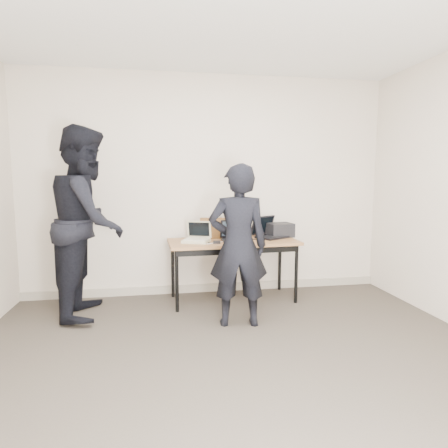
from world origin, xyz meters
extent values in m
cube|color=#3E372F|center=(0.00, 0.00, -0.03)|extent=(4.50, 4.50, 0.05)
cube|color=beige|center=(0.00, 2.27, 1.35)|extent=(4.50, 0.05, 2.70)
cube|color=#8E5F36|center=(0.25, 1.87, 0.70)|extent=(1.53, 0.73, 0.03)
cylinder|color=black|center=(-0.42, 1.57, 0.34)|extent=(0.04, 0.04, 0.68)
cylinder|color=black|center=(0.96, 1.64, 0.34)|extent=(0.04, 0.04, 0.68)
cylinder|color=black|center=(-0.45, 2.10, 0.34)|extent=(0.04, 0.04, 0.68)
cylinder|color=black|center=(0.93, 2.17, 0.34)|extent=(0.04, 0.04, 0.68)
cube|color=black|center=(0.27, 1.59, 0.64)|extent=(1.40, 0.10, 0.06)
cube|color=#BBB696|center=(-0.19, 1.81, 0.74)|extent=(0.35, 0.32, 0.03)
cube|color=beige|center=(-0.20, 1.78, 0.76)|extent=(0.27, 0.21, 0.01)
cube|color=#BBB696|center=(-0.14, 1.94, 0.85)|extent=(0.28, 0.14, 0.20)
cube|color=black|center=(-0.14, 1.93, 0.85)|extent=(0.24, 0.12, 0.16)
cube|color=#BBB696|center=(-0.15, 1.92, 0.75)|extent=(0.25, 0.11, 0.02)
cube|color=black|center=(0.27, 1.80, 0.73)|extent=(0.32, 0.25, 0.02)
cube|color=black|center=(0.27, 1.77, 0.74)|extent=(0.26, 0.14, 0.01)
cube|color=black|center=(0.27, 1.94, 0.85)|extent=(0.31, 0.08, 0.22)
cube|color=#26333F|center=(0.27, 1.94, 0.85)|extent=(0.27, 0.06, 0.18)
cube|color=black|center=(0.27, 1.92, 0.74)|extent=(0.28, 0.03, 0.01)
cube|color=black|center=(0.76, 1.96, 0.73)|extent=(0.43, 0.40, 0.02)
cube|color=black|center=(0.77, 1.93, 0.75)|extent=(0.32, 0.27, 0.01)
cube|color=black|center=(0.67, 2.10, 0.86)|extent=(0.35, 0.25, 0.24)
cube|color=black|center=(0.68, 2.10, 0.86)|extent=(0.30, 0.21, 0.19)
cube|color=black|center=(0.69, 2.07, 0.74)|extent=(0.28, 0.18, 0.02)
cube|color=brown|center=(0.07, 2.09, 0.84)|extent=(0.38, 0.22, 0.24)
cube|color=brown|center=(0.06, 2.03, 0.94)|extent=(0.37, 0.13, 0.07)
cube|color=brown|center=(0.23, 2.07, 0.82)|extent=(0.03, 0.10, 0.02)
ellipsoid|color=white|center=(0.10, 2.09, 1.00)|extent=(0.14, 0.11, 0.08)
cube|color=black|center=(0.88, 2.05, 0.80)|extent=(0.33, 0.29, 0.17)
cube|color=black|center=(0.03, 1.69, 0.74)|extent=(0.09, 0.06, 0.03)
cube|color=black|center=(0.77, 1.92, 0.72)|extent=(0.14, 0.24, 0.01)
cube|color=black|center=(0.41, 2.09, 0.72)|extent=(0.25, 0.05, 0.01)
cube|color=black|center=(-0.17, 1.83, 0.72)|extent=(0.27, 0.21, 0.01)
cube|color=silver|center=(0.26, 1.75, 0.72)|extent=(0.22, 0.14, 0.01)
cube|color=black|center=(0.55, 1.87, 0.72)|extent=(0.31, 0.13, 0.01)
cube|color=silver|center=(0.04, 1.74, 0.72)|extent=(0.24, 0.16, 0.01)
imported|color=black|center=(0.16, 1.12, 0.79)|extent=(0.61, 0.43, 1.59)
imported|color=black|center=(-1.34, 1.70, 0.99)|extent=(0.76, 0.97, 1.98)
cube|color=#A19785|center=(0.00, 2.23, 0.05)|extent=(4.50, 0.03, 0.10)
camera|label=1|loc=(-0.56, -2.39, 1.46)|focal=30.00mm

